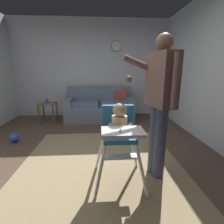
{
  "coord_description": "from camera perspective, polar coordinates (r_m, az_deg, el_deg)",
  "views": [
    {
      "loc": [
        0.29,
        -2.2,
        1.3
      ],
      "look_at": [
        0.41,
        -0.25,
        0.8
      ],
      "focal_mm": 26.34,
      "sensor_mm": 36.0,
      "label": 1
    }
  ],
  "objects": [
    {
      "name": "high_chair",
      "position": [
        1.84,
        2.54,
        -5.91
      ],
      "size": [
        0.61,
        0.73,
        0.97
      ],
      "rotation": [
        0.0,
        0.0,
        -1.57
      ],
      "color": "white",
      "rests_on": "ground"
    },
    {
      "name": "side_table",
      "position": [
        4.39,
        -21.35,
        1.16
      ],
      "size": [
        0.4,
        0.4,
        0.52
      ],
      "color": "brown",
      "rests_on": "ground"
    },
    {
      "name": "adult_standing",
      "position": [
        1.99,
        16.26,
        3.68
      ],
      "size": [
        0.59,
        0.5,
        1.69
      ],
      "rotation": [
        0.0,
        0.0,
        -2.91
      ],
      "color": "#424762",
      "rests_on": "ground"
    },
    {
      "name": "toy_ball_second",
      "position": [
        3.59,
        -30.83,
        -7.67
      ],
      "size": [
        0.17,
        0.17,
        0.17
      ],
      "primitive_type": "sphere",
      "color": "#284CB7",
      "rests_on": "ground"
    },
    {
      "name": "couch",
      "position": [
        4.46,
        -4.2,
        1.67
      ],
      "size": [
        1.78,
        0.86,
        0.86
      ],
      "rotation": [
        0.0,
        0.0,
        -1.57
      ],
      "color": "slate",
      "rests_on": "ground"
    },
    {
      "name": "sippy_cup",
      "position": [
        4.36,
        -21.58,
        3.59
      ],
      "size": [
        0.07,
        0.07,
        0.1
      ],
      "primitive_type": "cylinder",
      "color": "#284CB7",
      "rests_on": "side_table"
    },
    {
      "name": "area_rug",
      "position": [
        2.47,
        -3.9,
        -17.42
      ],
      "size": [
        2.25,
        2.36,
        0.01
      ],
      "primitive_type": "cube",
      "color": "#907B58",
      "rests_on": "ground"
    },
    {
      "name": "wall_clock",
      "position": [
        4.89,
        1.55,
        21.88
      ],
      "size": [
        0.3,
        0.04,
        0.3
      ],
      "color": "white"
    },
    {
      "name": "ground",
      "position": [
        2.6,
        -9.94,
        -17.31
      ],
      "size": [
        5.93,
        6.88,
        0.1
      ],
      "primitive_type": "cube",
      "color": "brown"
    },
    {
      "name": "wall_far",
      "position": [
        4.88,
        -7.32,
        14.6
      ],
      "size": [
        5.13,
        0.06,
        2.68
      ],
      "primitive_type": "cube",
      "color": "silver",
      "rests_on": "ground"
    }
  ]
}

